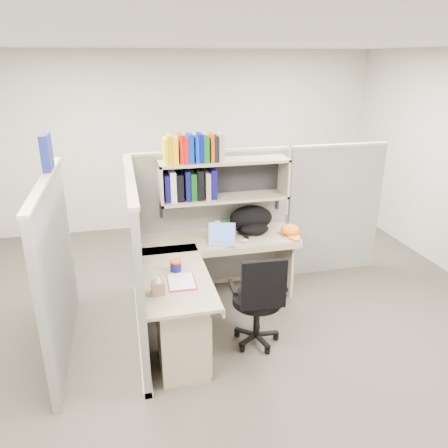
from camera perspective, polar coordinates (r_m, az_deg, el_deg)
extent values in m
plane|color=#332F27|center=(4.64, 0.80, -12.77)|extent=(6.00, 6.00, 0.00)
plane|color=beige|center=(6.92, -5.27, 10.63)|extent=(6.00, 0.00, 6.00)
plane|color=silver|center=(3.86, 1.02, 22.78)|extent=(6.00, 6.00, 0.00)
cube|color=#63635E|center=(5.06, -1.62, 0.38)|extent=(1.80, 0.06, 1.60)
cube|color=tan|center=(4.84, -1.72, 9.46)|extent=(1.80, 0.08, 0.03)
cube|color=#63635E|center=(4.14, -11.35, -4.88)|extent=(0.06, 1.80, 1.60)
cube|color=tan|center=(3.87, -12.21, 6.07)|extent=(0.08, 1.80, 0.03)
cube|color=#63635E|center=(4.19, -20.97, -5.61)|extent=(0.06, 1.80, 1.60)
cube|color=#63635E|center=(5.56, 14.21, 1.65)|extent=(1.20, 0.06, 1.60)
cube|color=navy|center=(4.22, -22.17, 8.68)|extent=(0.07, 0.27, 0.32)
cube|color=white|center=(4.13, -11.38, 1.05)|extent=(0.00, 0.21, 0.28)
cube|color=gray|center=(4.68, 0.00, 8.21)|extent=(1.40, 0.34, 0.03)
cube|color=gray|center=(4.79, 0.00, 3.42)|extent=(1.40, 0.34, 0.03)
cube|color=gray|center=(4.63, -8.32, 5.22)|extent=(0.03, 0.34, 0.44)
cube|color=gray|center=(4.93, 7.82, 6.21)|extent=(0.03, 0.34, 0.44)
cube|color=black|center=(4.88, -0.43, 6.26)|extent=(1.38, 0.01, 0.41)
cube|color=#EDE505|center=(4.53, -7.70, 9.48)|extent=(0.03, 0.20, 0.26)
cube|color=#DC9504|center=(4.53, -7.16, 9.70)|extent=(0.05, 0.20, 0.29)
cube|color=yellow|center=(4.54, -6.48, 9.56)|extent=(0.06, 0.20, 0.26)
cube|color=#BD1607|center=(4.55, -5.69, 9.79)|extent=(0.04, 0.20, 0.29)
cube|color=red|center=(4.56, -5.14, 9.64)|extent=(0.05, 0.20, 0.26)
cube|color=#0526A4|center=(4.56, -4.48, 9.86)|extent=(0.06, 0.20, 0.29)
cube|color=#0533A7|center=(4.57, -3.68, 9.72)|extent=(0.04, 0.20, 0.26)
cube|color=#040794|center=(4.58, -3.15, 9.94)|extent=(0.04, 0.20, 0.29)
cube|color=#075E1B|center=(4.59, -2.48, 9.79)|extent=(0.06, 0.20, 0.26)
cube|color=#D13F04|center=(4.60, -1.70, 10.01)|extent=(0.04, 0.20, 0.29)
cube|color=black|center=(4.61, -1.17, 9.85)|extent=(0.05, 0.20, 0.26)
cube|color=tan|center=(4.62, -0.52, 10.06)|extent=(0.06, 0.20, 0.29)
cube|color=#0B074A|center=(4.66, -7.52, 4.81)|extent=(0.05, 0.24, 0.29)
cube|color=silver|center=(4.67, -6.77, 5.04)|extent=(0.06, 0.24, 0.32)
cube|color=black|center=(4.68, -5.88, 4.93)|extent=(0.07, 0.24, 0.29)
cube|color=#070A48|center=(4.68, -4.89, 5.18)|extent=(0.05, 0.24, 0.32)
cube|color=#09410E|center=(4.70, -4.14, 5.05)|extent=(0.06, 0.24, 0.29)
cube|color=black|center=(4.70, -3.27, 5.29)|extent=(0.07, 0.24, 0.32)
cube|color=gray|center=(4.72, -2.28, 5.18)|extent=(0.05, 0.24, 0.29)
cube|color=#090853|center=(4.73, -1.55, 5.40)|extent=(0.06, 0.24, 0.32)
cube|color=gray|center=(4.79, -0.81, -1.92)|extent=(1.74, 0.60, 0.03)
cube|color=gray|center=(4.02, -6.41, -6.78)|extent=(0.60, 1.34, 0.03)
cube|color=gray|center=(4.54, 0.02, -3.75)|extent=(1.74, 0.02, 0.07)
cube|color=gray|center=(4.08, -2.18, -6.80)|extent=(0.02, 1.34, 0.07)
cube|color=gray|center=(3.92, -5.52, -13.98)|extent=(0.40, 0.55, 0.68)
cube|color=tan|center=(3.83, -2.45, -11.17)|extent=(0.02, 0.50, 0.16)
cube|color=tan|center=(3.93, -2.41, -13.39)|extent=(0.02, 0.50, 0.16)
cube|color=tan|center=(4.06, -2.36, -15.96)|extent=(0.02, 0.50, 0.22)
cube|color=#B2B2B7|center=(3.83, -2.30, -11.15)|extent=(0.01, 0.12, 0.01)
cube|color=gray|center=(5.18, 7.84, -4.71)|extent=(0.03, 0.55, 0.70)
cylinder|color=#0E0F57|center=(4.06, -6.33, -5.48)|extent=(0.10, 0.10, 0.09)
cylinder|color=#E55315|center=(4.04, -6.36, -4.82)|extent=(0.11, 0.11, 0.02)
ellipsoid|color=#81A0B7|center=(4.67, 2.64, -2.16)|extent=(0.10, 0.08, 0.03)
cylinder|color=silver|center=(4.96, -0.89, -0.26)|extent=(0.08, 0.08, 0.11)
cylinder|color=black|center=(4.12, 4.34, -9.83)|extent=(0.46, 0.46, 0.07)
cube|color=black|center=(3.81, 5.23, -7.92)|extent=(0.40, 0.07, 0.46)
cylinder|color=black|center=(4.22, 4.27, -12.05)|extent=(0.06, 0.06, 0.40)
cylinder|color=black|center=(4.35, 4.19, -14.60)|extent=(0.44, 0.44, 0.10)
cube|color=black|center=(4.00, 1.17, -8.31)|extent=(0.05, 0.26, 0.04)
cube|color=black|center=(4.11, 7.54, -7.69)|extent=(0.05, 0.26, 0.04)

